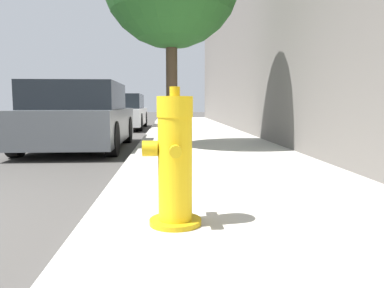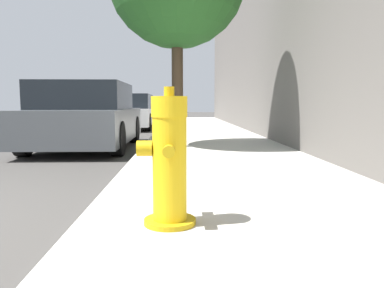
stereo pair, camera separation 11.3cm
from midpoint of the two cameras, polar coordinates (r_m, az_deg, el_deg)
sidewalk_slab at (r=2.73m, az=13.97°, el=-12.70°), size 2.79×40.00×0.13m
fire_hydrant at (r=2.50m, az=-2.22°, el=-2.85°), size 0.39×0.40×0.92m
parked_car_near at (r=8.10m, az=-15.45°, el=3.95°), size 1.88×3.86×1.37m
parked_car_mid at (r=14.31m, az=-9.16°, el=4.82°), size 1.73×4.34×1.29m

